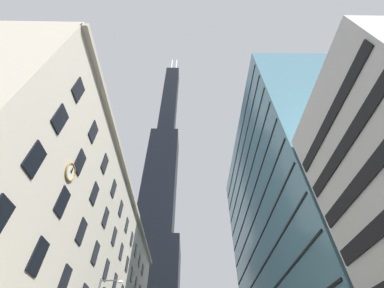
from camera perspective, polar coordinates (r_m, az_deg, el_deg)
The scene contains 3 objects.
station_building at distance 42.28m, azimuth -27.25°, elevation -26.03°, with size 14.28×58.50×26.30m.
dark_skyscraper at distance 123.21m, azimuth -8.02°, elevation -13.86°, with size 23.33×23.33×223.57m.
glass_office_midrise at distance 51.64m, azimuth 22.88°, elevation -16.89°, with size 15.85×44.51×48.08m.
Camera 1 is at (-0.90, -13.80, 1.74)m, focal length 22.78 mm.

